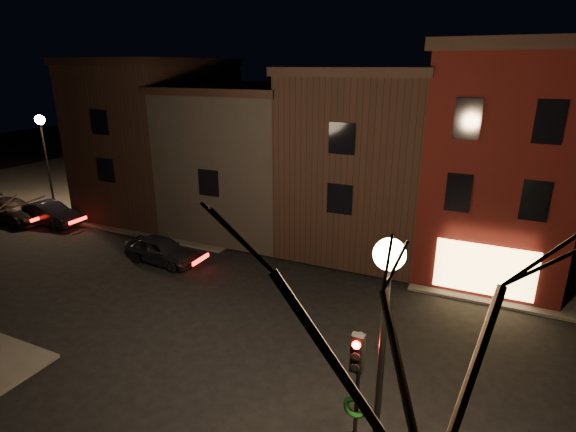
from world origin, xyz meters
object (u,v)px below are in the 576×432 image
(street_lamp_far, at_px, (43,137))
(bare_tree_right, at_px, (448,356))
(parked_car_b, at_px, (50,213))
(street_lamp_near, at_px, (385,308))
(parked_car_c, at_px, (12,211))
(parked_car_a, at_px, (162,250))
(traffic_signal, at_px, (356,386))

(street_lamp_far, relative_size, bare_tree_right, 0.76)
(parked_car_b, bearing_deg, street_lamp_near, -112.20)
(bare_tree_right, distance_m, parked_car_c, 30.56)
(bare_tree_right, xyz_separation_m, parked_car_b, (-24.82, 13.00, -5.44))
(bare_tree_right, height_order, parked_car_c, bare_tree_right)
(bare_tree_right, relative_size, parked_car_a, 2.12)
(street_lamp_near, bearing_deg, parked_car_a, 146.31)
(parked_car_a, bearing_deg, bare_tree_right, -124.28)
(street_lamp_near, height_order, street_lamp_far, same)
(street_lamp_far, relative_size, parked_car_b, 1.51)
(bare_tree_right, distance_m, parked_car_b, 28.54)
(traffic_signal, relative_size, parked_car_a, 1.01)
(parked_car_b, height_order, parked_car_c, parked_car_c)
(bare_tree_right, bearing_deg, parked_car_b, 152.36)
(street_lamp_near, relative_size, street_lamp_far, 1.00)
(street_lamp_near, xyz_separation_m, bare_tree_right, (1.30, -2.50, 0.97))
(street_lamp_near, bearing_deg, bare_tree_right, -62.53)
(street_lamp_near, height_order, traffic_signal, street_lamp_near)
(street_lamp_near, distance_m, parked_car_a, 16.50)
(street_lamp_near, relative_size, bare_tree_right, 0.76)
(street_lamp_far, xyz_separation_m, parked_car_a, (11.99, -3.39, -4.49))
(traffic_signal, xyz_separation_m, parked_car_b, (-22.92, 10.01, -2.10))
(bare_tree_right, xyz_separation_m, parked_car_a, (-14.51, 11.31, -5.46))
(parked_car_c, bearing_deg, traffic_signal, -108.26)
(street_lamp_far, relative_size, parked_car_a, 1.61)
(traffic_signal, relative_size, bare_tree_right, 0.48)
(bare_tree_right, height_order, parked_car_a, bare_tree_right)
(street_lamp_far, bearing_deg, parked_car_c, -111.45)
(street_lamp_near, distance_m, parked_car_c, 28.27)
(parked_car_b, xyz_separation_m, parked_car_c, (-2.60, -0.65, 0.02))
(parked_car_a, xyz_separation_m, parked_car_b, (-10.31, 1.69, 0.02))
(street_lamp_far, height_order, bare_tree_right, bare_tree_right)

